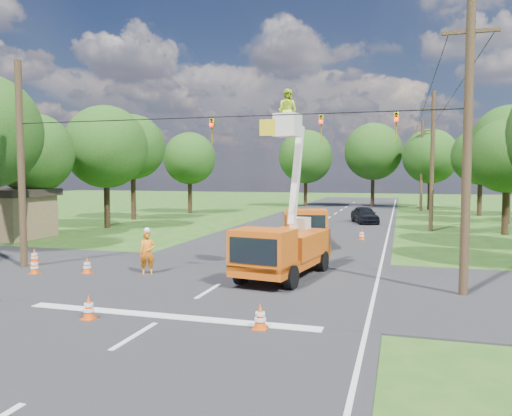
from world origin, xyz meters
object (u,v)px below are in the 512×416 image
(ground_worker, at_px, (147,253))
(tree_far_a, at_px, (306,157))
(traffic_cone_2, at_px, (268,253))
(pole_left, at_px, (21,165))
(tree_right_e, at_px, (481,156))
(tree_far_c, at_px, (430,156))
(shed, at_px, (4,213))
(tree_left_c, at_px, (33,153))
(pole_right_far, at_px, (422,165))
(distant_car, at_px, (365,215))
(traffic_cone_5, at_px, (34,256))
(traffic_cone_6, at_px, (362,234))
(traffic_cone_1, at_px, (260,317))
(tree_left_f, at_px, (190,158))
(traffic_cone_0, at_px, (89,308))
(second_truck, at_px, (305,225))
(pole_right_near, at_px, (467,145))
(tree_right_d, at_px, (510,142))
(bucket_truck, at_px, (283,238))
(traffic_cone_3, at_px, (87,265))
(pole_right_mid, at_px, (432,160))
(tree_left_d, at_px, (106,147))
(traffic_cone_4, at_px, (34,266))
(tree_left_e, at_px, (133,147))
(tree_right_c, at_px, (507,156))
(tree_far_b, at_px, (373,152))

(ground_worker, relative_size, tree_far_a, 0.19)
(traffic_cone_2, bearing_deg, pole_left, -153.91)
(traffic_cone_2, height_order, tree_right_e, tree_right_e)
(traffic_cone_2, bearing_deg, tree_far_c, 76.14)
(shed, relative_size, tree_left_c, 0.68)
(pole_right_far, bearing_deg, tree_right_e, -43.33)
(distant_car, height_order, traffic_cone_5, distant_car)
(traffic_cone_6, distance_m, tree_far_a, 31.54)
(tree_right_e, bearing_deg, traffic_cone_5, -124.57)
(ground_worker, bearing_deg, traffic_cone_5, 148.62)
(traffic_cone_1, height_order, tree_left_f, tree_left_f)
(traffic_cone_1, bearing_deg, traffic_cone_0, -174.24)
(second_truck, distance_m, shed, 19.23)
(pole_right_near, bearing_deg, traffic_cone_1, -135.48)
(pole_right_near, height_order, shed, pole_right_near)
(traffic_cone_1, relative_size, pole_left, 0.08)
(distant_car, xyz_separation_m, traffic_cone_1, (-0.64, -29.65, -0.35))
(tree_right_d, distance_m, tree_far_a, 25.46)
(pole_left, relative_size, tree_far_a, 0.95)
(tree_far_a, height_order, tree_far_c, tree_far_a)
(pole_right_near, relative_size, tree_left_f, 1.19)
(distant_car, bearing_deg, traffic_cone_6, -105.17)
(traffic_cone_2, xyz_separation_m, tree_left_f, (-15.13, 25.19, 5.33))
(bucket_truck, relative_size, traffic_cone_2, 10.52)
(tree_far_c, bearing_deg, traffic_cone_3, -110.05)
(bucket_truck, bearing_deg, traffic_cone_6, 89.32)
(traffic_cone_1, distance_m, traffic_cone_3, 10.23)
(second_truck, relative_size, traffic_cone_6, 8.74)
(pole_right_mid, distance_m, tree_left_d, 24.05)
(traffic_cone_1, distance_m, tree_far_a, 49.50)
(traffic_cone_0, relative_size, traffic_cone_5, 1.00)
(bucket_truck, xyz_separation_m, distant_car, (1.56, 23.11, -0.90))
(traffic_cone_4, height_order, tree_left_e, tree_left_e)
(pole_right_far, bearing_deg, traffic_cone_0, -102.89)
(tree_far_a, bearing_deg, tree_right_e, -23.05)
(tree_left_d, bearing_deg, bucket_truck, -39.51)
(distant_car, distance_m, tree_right_d, 13.08)
(traffic_cone_0, height_order, traffic_cone_2, same)
(ground_worker, distance_m, tree_left_e, 26.11)
(tree_right_c, bearing_deg, traffic_cone_2, -132.22)
(traffic_cone_6, bearing_deg, traffic_cone_1, -93.70)
(tree_right_d, distance_m, tree_far_c, 15.92)
(traffic_cone_4, bearing_deg, tree_left_d, 113.43)
(tree_right_d, xyz_separation_m, tree_far_b, (-11.80, 18.00, 0.13))
(traffic_cone_1, distance_m, tree_right_d, 35.21)
(pole_right_far, distance_m, tree_far_b, 7.63)
(traffic_cone_5, relative_size, tree_left_c, 0.09)
(pole_right_far, height_order, tree_left_c, pole_right_far)
(bucket_truck, bearing_deg, traffic_cone_0, -110.49)
(traffic_cone_3, height_order, tree_right_d, tree_right_d)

